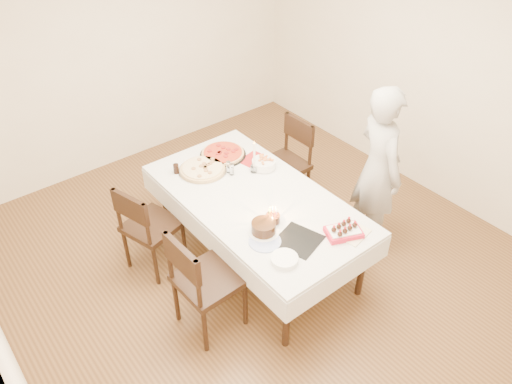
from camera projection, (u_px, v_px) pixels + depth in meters
floor at (262, 260)px, 4.89m from camera, size 5.00×5.00×0.00m
wall_back at (123, 51)px, 5.62m from camera, size 4.50×0.04×2.70m
wall_right at (431, 71)px, 5.18m from camera, size 0.04×5.00×2.70m
dining_table at (256, 228)px, 4.70m from camera, size 1.52×2.32×0.75m
chair_right_savory at (283, 165)px, 5.32m from camera, size 0.51×0.51×0.99m
chair_left_savory at (152, 226)px, 4.57m from camera, size 0.61×0.61×0.96m
chair_left_dessert at (209, 280)px, 4.00m from camera, size 0.54×0.54×1.03m
person at (378, 170)px, 4.64m from camera, size 0.59×0.72×1.69m
pizza_white at (203, 169)px, 4.78m from camera, size 0.54×0.54×0.04m
pizza_pepperoni at (223, 153)px, 5.00m from camera, size 0.61×0.61×0.04m
red_placemat at (256, 161)px, 4.93m from camera, size 0.31×0.31×0.01m
pasta_bowl at (264, 164)px, 4.81m from camera, size 0.30×0.30×0.07m
taper_candle at (254, 157)px, 4.68m from camera, size 0.10×0.10×0.34m
shaker_pair at (232, 169)px, 4.71m from camera, size 0.12×0.12×0.12m
cola_glass at (176, 169)px, 4.74m from camera, size 0.06×0.06×0.10m
layer_cake at (264, 228)px, 4.06m from camera, size 0.32×0.32×0.10m
cake_board at (298, 241)px, 4.02m from camera, size 0.41×0.41×0.01m
birthday_cake at (273, 215)px, 4.15m from camera, size 0.14×0.14×0.13m
strawberry_box at (344, 231)px, 4.05m from camera, size 0.34×0.29×0.07m
box_lid at (354, 234)px, 4.07m from camera, size 0.29×0.22×0.02m
plate_stack at (284, 259)px, 3.82m from camera, size 0.26×0.26×0.05m
china_plate at (265, 241)px, 4.00m from camera, size 0.32×0.32×0.01m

